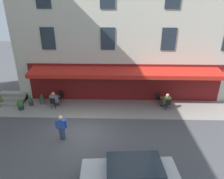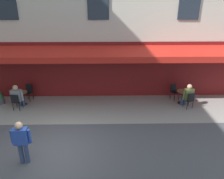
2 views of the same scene
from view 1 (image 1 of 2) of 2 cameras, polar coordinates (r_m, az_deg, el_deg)
The scene contains 18 objects.
ground_plane at distance 13.25m, azimuth -9.51°, elevation -12.19°, with size 70.00×70.00×0.00m, color #4C4C51.
sidewalk_cafe_terrace at distance 15.93m, azimuth 4.37°, elevation -5.41°, with size 20.50×3.20×0.01m, color gray.
cafe_building_facade at distance 20.13m, azimuth 6.61°, elevation 22.67°, with size 20.00×10.70×15.00m.
back_alley_steps at distance 19.14m, azimuth -26.72°, elevation -2.09°, with size 2.40×1.75×0.60m.
cafe_table_near_entrance at distance 16.85m, azimuth -15.64°, elevation -2.73°, with size 0.60×0.60×0.75m.
cafe_chair_black_near_door at distance 16.31m, azimuth -16.54°, elevation -3.50°, with size 0.45×0.45×0.91m.
cafe_chair_black_by_window at distance 17.30m, azimuth -14.57°, elevation -1.70°, with size 0.49×0.49×0.91m.
cafe_table_mid_terrace at distance 16.53m, azimuth 14.63°, elevation -3.14°, with size 0.60×0.60×0.75m.
cafe_chair_black_under_awning at distance 16.03m, azimuth 15.78°, elevation -3.90°, with size 0.50×0.50×0.91m.
cafe_chair_black_corner_right at distance 16.94m, azimuth 13.31°, elevation -2.13°, with size 0.54×0.54×0.91m.
seated_patron_in_olive at distance 16.12m, azimuth 15.44°, elevation -3.07°, with size 0.65×0.63×1.32m.
seated_companion_in_grey at distance 16.42m, azimuth -16.30°, elevation -2.65°, with size 0.69×0.61×1.35m.
walking_pedestrian_in_blue at distance 12.33m, azimuth -14.38°, elevation -10.11°, with size 0.69×0.29×1.68m.
potted_plant_entrance_right at distance 17.11m, azimuth -24.85°, elevation -4.02°, with size 0.52×0.52×0.77m.
potted_plant_mid_terrace at distance 17.42m, azimuth -19.51°, elevation -2.46°, with size 0.40×0.40×0.96m.
potted_plant_under_sign at distance 18.95m, azimuth -29.51°, elevation -2.16°, with size 0.35×0.35×0.96m.
potted_plant_entrance_left at distance 17.47m, azimuth -22.42°, elevation -2.96°, with size 0.33×0.33×0.88m.
parked_car_silver at distance 9.53m, azimuth 5.43°, elevation -23.18°, with size 4.41×2.08×1.33m.
Camera 1 is at (-2.46, 10.59, 7.58)m, focal length 31.76 mm.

